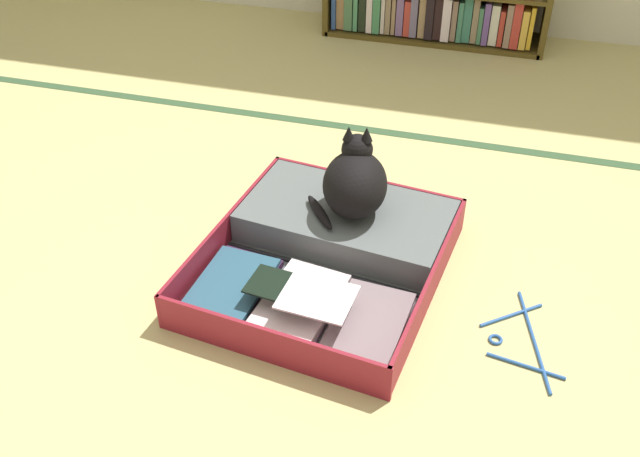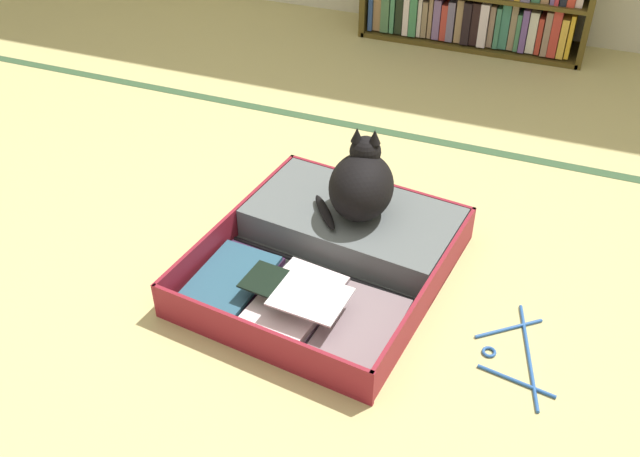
% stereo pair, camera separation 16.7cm
% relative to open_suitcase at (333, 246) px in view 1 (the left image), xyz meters
% --- Properties ---
extents(ground_plane, '(10.00, 10.00, 0.00)m').
position_rel_open_suitcase_xyz_m(ground_plane, '(-0.05, -0.32, -0.05)').
color(ground_plane, tan).
extents(tatami_border, '(4.80, 0.05, 0.00)m').
position_rel_open_suitcase_xyz_m(tatami_border, '(-0.05, 0.86, -0.05)').
color(tatami_border, '#325031').
rests_on(tatami_border, ground_plane).
extents(open_suitcase, '(0.80, 0.89, 0.12)m').
position_rel_open_suitcase_xyz_m(open_suitcase, '(0.00, 0.00, 0.00)').
color(open_suitcase, maroon).
rests_on(open_suitcase, ground_plane).
extents(black_cat, '(0.29, 0.29, 0.28)m').
position_rel_open_suitcase_xyz_m(black_cat, '(0.04, 0.12, 0.18)').
color(black_cat, black).
rests_on(black_cat, open_suitcase).
extents(clothes_hanger, '(0.25, 0.39, 0.01)m').
position_rel_open_suitcase_xyz_m(clothes_hanger, '(0.61, -0.21, -0.05)').
color(clothes_hanger, '#27559E').
rests_on(clothes_hanger, ground_plane).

